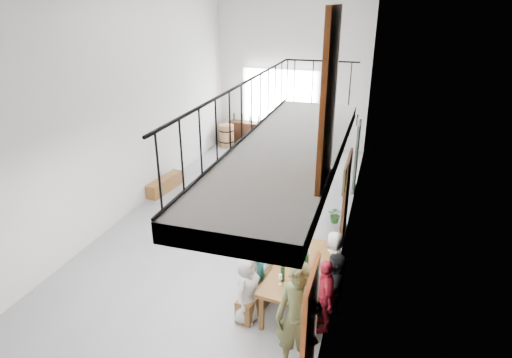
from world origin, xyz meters
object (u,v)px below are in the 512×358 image
(bench_inner, at_px, (267,286))
(side_bench, at_px, (165,184))
(tasting_table, at_px, (300,270))
(bicycle_near, at_px, (281,136))
(serving_counter, at_px, (250,133))
(oak_barrel, at_px, (227,135))
(host_standing, at_px, (298,320))

(bench_inner, distance_m, side_bench, 5.53)
(bench_inner, xyz_separation_m, side_bench, (-4.09, 3.71, -0.01))
(tasting_table, height_order, bicycle_near, bicycle_near)
(bench_inner, height_order, serving_counter, serving_counter)
(tasting_table, relative_size, serving_counter, 1.32)
(oak_barrel, distance_m, serving_counter, 0.93)
(oak_barrel, distance_m, bicycle_near, 2.05)
(bench_inner, xyz_separation_m, serving_counter, (-3.05, 8.55, 0.22))
(bench_inner, height_order, host_standing, host_standing)
(serving_counter, distance_m, bicycle_near, 1.29)
(tasting_table, bearing_deg, oak_barrel, 125.84)
(serving_counter, xyz_separation_m, host_standing, (3.92, -10.09, 0.49))
(side_bench, height_order, bicycle_near, bicycle_near)
(host_standing, bearing_deg, bench_inner, 121.21)
(tasting_table, height_order, serving_counter, serving_counter)
(tasting_table, xyz_separation_m, serving_counter, (-3.65, 8.59, -0.28))
(side_bench, bearing_deg, bench_inner, -42.20)
(side_bench, height_order, host_standing, host_standing)
(serving_counter, bearing_deg, bicycle_near, -11.23)
(bench_inner, height_order, bicycle_near, bicycle_near)
(host_standing, xyz_separation_m, bicycle_near, (-2.66, 9.81, -0.41))
(tasting_table, distance_m, serving_counter, 9.34)
(tasting_table, distance_m, side_bench, 6.03)
(tasting_table, distance_m, oak_barrel, 9.21)
(side_bench, relative_size, bicycle_near, 0.73)
(side_bench, bearing_deg, tasting_table, -38.59)
(side_bench, distance_m, serving_counter, 4.96)
(tasting_table, xyz_separation_m, bicycle_near, (-2.39, 8.31, -0.20))
(serving_counter, height_order, bicycle_near, bicycle_near)
(bench_inner, bearing_deg, oak_barrel, 127.61)
(tasting_table, distance_m, bench_inner, 0.78)
(bicycle_near, bearing_deg, host_standing, -154.76)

